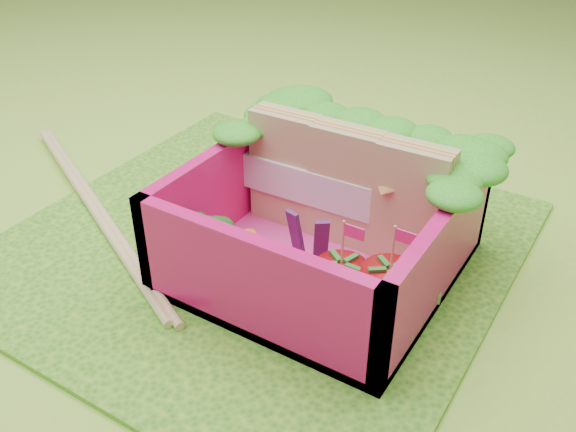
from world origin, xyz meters
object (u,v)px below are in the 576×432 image
Objects in this scene: strawberry_left at (340,285)px; strawberry_right at (388,293)px; bento_box at (322,223)px; sandwich_stack at (346,187)px; chopsticks at (96,208)px; broccoli at (206,234)px.

strawberry_left is 0.22m from strawberry_right.
strawberry_left is 0.96× the size of strawberry_right.
bento_box is 1.10× the size of sandwich_stack.
strawberry_left is 1.68m from chopsticks.
strawberry_right is at bearing -44.84° from sandwich_stack.
strawberry_right is (0.21, 0.06, 0.01)m from strawberry_left.
sandwich_stack reaches higher than chopsticks.
broccoli is at bearing -176.25° from strawberry_left.
sandwich_stack is 0.77m from broccoli.
strawberry_right is 1.89m from chopsticks.
bento_box reaches higher than strawberry_left.
bento_box is at bearing -91.16° from sandwich_stack.
sandwich_stack is 3.77× the size of broccoli.
broccoli is at bearing -173.77° from strawberry_right.
broccoli is at bearing -5.78° from chopsticks.
strawberry_left is (0.75, 0.05, -0.05)m from broccoli.
bento_box is at bearing 154.54° from strawberry_right.
strawberry_left is at bearing -47.16° from bento_box.
chopsticks is at bearing 178.46° from strawberry_left.
bento_box is 0.40m from strawberry_left.
broccoli is 0.95m from chopsticks.
bento_box reaches higher than chopsticks.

